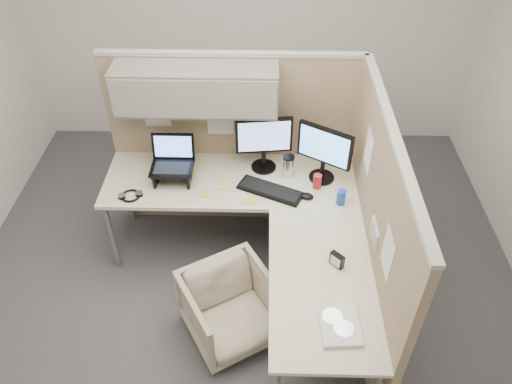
{
  "coord_description": "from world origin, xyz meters",
  "views": [
    {
      "loc": [
        0.17,
        -2.49,
        3.23
      ],
      "look_at": [
        0.1,
        0.25,
        0.85
      ],
      "focal_mm": 35.0,
      "sensor_mm": 36.0,
      "label": 1
    }
  ],
  "objects_px": {
    "office_chair": "(231,306)",
    "keyboard": "(270,191)",
    "monitor_left": "(264,140)",
    "desk": "(259,220)"
  },
  "relations": [
    {
      "from": "desk",
      "to": "keyboard",
      "type": "distance_m",
      "value": 0.29
    },
    {
      "from": "desk",
      "to": "monitor_left",
      "type": "bearing_deg",
      "value": 87.32
    },
    {
      "from": "office_chair",
      "to": "keyboard",
      "type": "distance_m",
      "value": 0.91
    },
    {
      "from": "desk",
      "to": "monitor_left",
      "type": "xyz_separation_m",
      "value": [
        0.03,
        0.57,
        0.32
      ]
    },
    {
      "from": "office_chair",
      "to": "keyboard",
      "type": "bearing_deg",
      "value": 40.04
    },
    {
      "from": "office_chair",
      "to": "monitor_left",
      "type": "distance_m",
      "value": 1.28
    },
    {
      "from": "desk",
      "to": "monitor_left",
      "type": "distance_m",
      "value": 0.65
    },
    {
      "from": "office_chair",
      "to": "monitor_left",
      "type": "bearing_deg",
      "value": 48.12
    },
    {
      "from": "monitor_left",
      "to": "keyboard",
      "type": "height_order",
      "value": "monitor_left"
    },
    {
      "from": "desk",
      "to": "office_chair",
      "type": "height_order",
      "value": "desk"
    }
  ]
}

